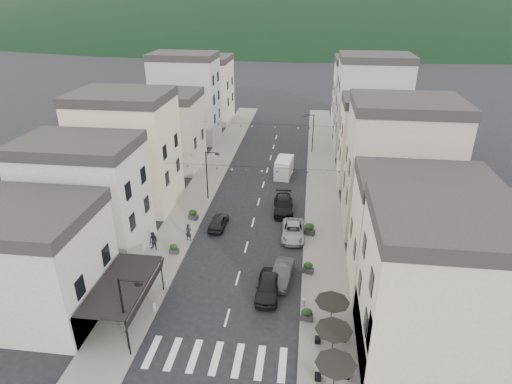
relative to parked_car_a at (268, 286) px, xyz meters
The scene contains 29 objects.
ground 9.62m from the parked_car_a, 106.99° to the right, with size 700.00×700.00×0.00m, color black.
sidewalk_left 25.06m from the parked_car_a, 114.28° to the left, with size 4.00×76.00×0.12m, color slate.
sidewalk_right 23.32m from the parked_car_a, 78.37° to the left, with size 4.00×76.00×0.12m, color slate.
hill_backdrop 290.85m from the parked_car_a, 90.55° to the left, with size 640.00×360.00×70.00m, color black.
boutique_building 19.04m from the parked_car_a, 167.18° to the right, with size 12.00×8.00×8.00m, color #A9A69B.
bistro_building 13.47m from the parked_car_a, 23.82° to the right, with size 10.00×8.00×10.00m, color #C4B59C.
boutique_awning 11.12m from the parked_car_a, 157.49° to the right, with size 3.77×7.50×3.28m.
buildings_row_left 33.84m from the parked_car_a, 121.18° to the left, with size 10.20×54.16×14.00m.
buildings_row_right 30.33m from the parked_car_a, 66.90° to the left, with size 10.20×54.16×14.50m.
cafe_terrace 8.19m from the parked_car_a, 52.41° to the right, with size 2.50×8.10×2.53m.
streetlamp_left_near 11.58m from the parked_car_a, 140.27° to the right, with size 1.70×0.56×6.00m.
streetlamp_left_far 19.14m from the parked_car_a, 117.12° to the left, with size 1.70×0.56×6.00m.
streetlamp_right_far 35.09m from the parked_car_a, 85.04° to the left, with size 1.70×0.56×6.00m.
bollards 4.63m from the parked_car_a, 127.38° to the right, with size 11.66×10.26×0.60m.
bunting_near 14.01m from the parked_car_a, 102.31° to the left, with size 19.00×0.28×0.62m.
bunting_far 29.38m from the parked_car_a, 95.55° to the left, with size 19.00×0.28×0.62m.
parked_car_a is the anchor object (origin of this frame).
parked_car_b 2.23m from the parked_car_a, 62.72° to the left, with size 1.53×4.40×1.45m, color #333335.
parked_car_c 9.48m from the parked_car_a, 80.28° to the left, with size 2.25×4.89×1.36m, color #989CA1.
parked_car_d 14.80m from the parked_car_a, 89.04° to the left, with size 2.15×5.28×1.53m, color black.
parked_car_e 12.08m from the parked_car_a, 121.22° to the left, with size 1.59×3.94×1.34m, color black.
delivery_van 25.41m from the parked_car_a, 90.91° to the left, with size 2.39×5.18×2.41m.
pedestrian_a 11.24m from the parked_car_a, 139.94° to the left, with size 0.65×0.42×1.77m, color black.
pedestrian_b 12.57m from the parked_car_a, 155.63° to the left, with size 0.89×0.70×1.84m, color black.
planter_la 10.49m from the parked_car_a, 153.06° to the left, with size 0.91×0.53×0.99m.
planter_lb 14.79m from the parked_car_a, 128.93° to the left, with size 1.12×0.80×1.14m.
planter_ra 4.22m from the parked_car_a, 40.68° to the right, with size 0.99×0.63×1.04m.
planter_rb 4.57m from the parked_car_a, 45.49° to the left, with size 1.06×0.80×1.05m.
planter_rc 10.38m from the parked_car_a, 72.05° to the left, with size 1.29×1.00×1.27m.
Camera 1 is at (5.37, -18.88, 22.41)m, focal length 30.00 mm.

